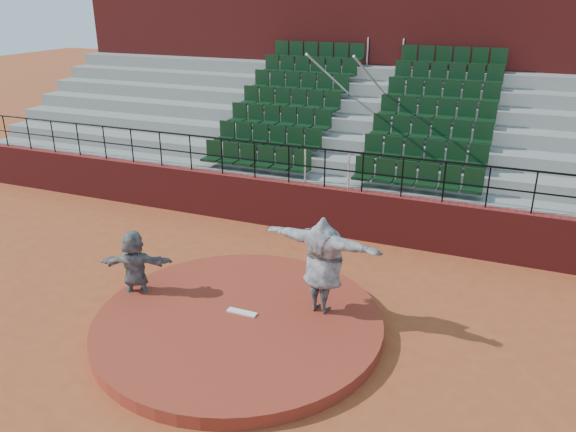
% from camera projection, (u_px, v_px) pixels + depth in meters
% --- Properties ---
extents(ground, '(90.00, 90.00, 0.00)m').
position_uv_depth(ground, '(239.00, 328.00, 10.79)').
color(ground, '#9E4623').
rests_on(ground, ground).
extents(pitchers_mound, '(5.50, 5.50, 0.25)m').
position_uv_depth(pitchers_mound, '(239.00, 322.00, 10.75)').
color(pitchers_mound, maroon).
rests_on(pitchers_mound, ground).
extents(pitching_rubber, '(0.60, 0.15, 0.03)m').
position_uv_depth(pitching_rubber, '(242.00, 312.00, 10.82)').
color(pitching_rubber, white).
rests_on(pitching_rubber, pitchers_mound).
extents(boundary_wall, '(24.00, 0.30, 1.30)m').
position_uv_depth(boundary_wall, '(324.00, 210.00, 14.85)').
color(boundary_wall, maroon).
rests_on(boundary_wall, ground).
extents(wall_railing, '(24.04, 0.05, 1.03)m').
position_uv_depth(wall_railing, '(325.00, 160.00, 14.34)').
color(wall_railing, black).
rests_on(wall_railing, boundary_wall).
extents(seating_deck, '(24.00, 5.97, 4.63)m').
position_uv_depth(seating_deck, '(362.00, 148.00, 17.69)').
color(seating_deck, gray).
rests_on(seating_deck, ground).
extents(press_box_facade, '(24.00, 3.00, 7.10)m').
position_uv_depth(press_box_facade, '(394.00, 65.00, 20.30)').
color(press_box_facade, maroon).
rests_on(press_box_facade, ground).
extents(pitcher, '(2.46, 0.98, 1.95)m').
position_uv_depth(pitcher, '(323.00, 265.00, 10.59)').
color(pitcher, black).
rests_on(pitcher, pitchers_mound).
extents(fielder, '(1.54, 0.99, 1.59)m').
position_uv_depth(fielder, '(135.00, 267.00, 11.46)').
color(fielder, black).
rests_on(fielder, ground).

